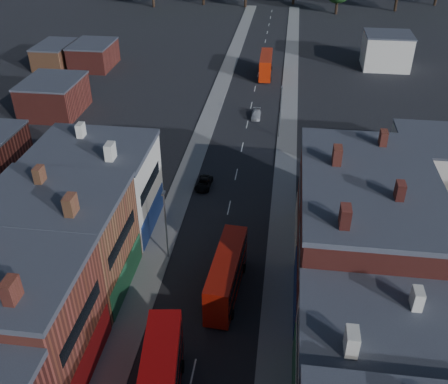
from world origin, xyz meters
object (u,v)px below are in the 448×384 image
(bus_2, at_px, (266,65))
(bus_1, at_px, (226,274))
(car_2, at_px, (204,183))
(car_3, at_px, (256,115))

(bus_2, bearing_deg, bus_1, -91.05)
(car_2, bearing_deg, car_3, 79.79)
(bus_1, bearing_deg, car_2, 109.85)
(bus_2, height_order, car_2, bus_2)
(bus_2, distance_m, car_2, 43.40)
(car_2, xyz_separation_m, car_3, (5.00, 22.59, 0.00))
(car_3, bearing_deg, bus_2, 88.56)
(bus_1, height_order, car_3, bus_1)
(bus_1, relative_size, car_2, 2.61)
(bus_1, xyz_separation_m, bus_2, (-0.01, 61.72, -0.04))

